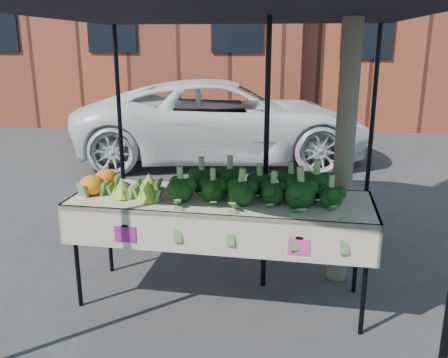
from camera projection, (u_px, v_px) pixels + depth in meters
ground at (195, 305)px, 3.96m from camera, size 90.00×90.00×0.00m
table at (221, 250)px, 3.94m from camera, size 2.44×0.91×0.90m
canopy at (226, 132)px, 4.03m from camera, size 3.16×3.16×2.74m
broccoli_heap at (256, 182)px, 3.77m from camera, size 1.38×0.58×0.27m
romanesco_cluster at (139, 183)px, 3.85m from camera, size 0.44×0.48×0.21m
cauliflower_pair at (99, 180)px, 3.98m from camera, size 0.24×0.44×0.19m
vehicle at (225, 10)px, 8.21m from camera, size 1.83×2.64×5.29m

